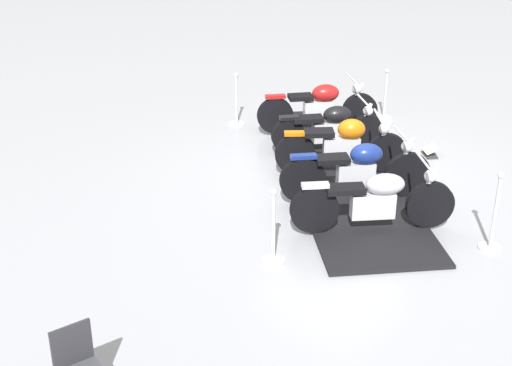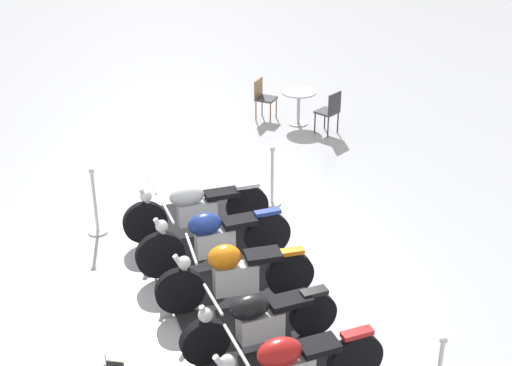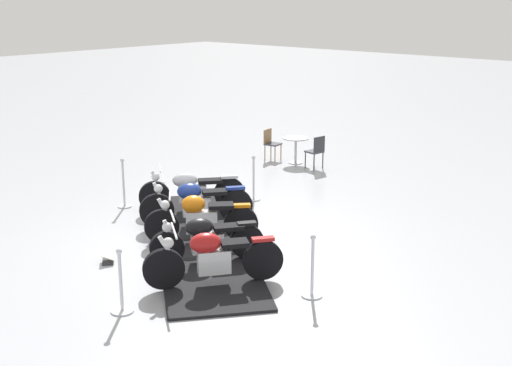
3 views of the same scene
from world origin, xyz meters
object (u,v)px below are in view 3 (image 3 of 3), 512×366
motorcycle_maroon (212,256)px  stanchion_right_front (124,191)px  cafe_chair_near_table (271,142)px  motorcycle_copper (200,217)px  info_placard (108,259)px  stanchion_right_rear (121,293)px  motorcycle_chrome (191,189)px  cafe_chair_across_table (316,150)px  cafe_table (296,144)px  stanchion_left_front (254,186)px  motorcycle_navy (195,202)px  motorcycle_black (206,238)px  stanchion_left_rear (312,277)px

motorcycle_maroon → stanchion_right_front: bearing=-75.1°
motorcycle_maroon → cafe_chair_near_table: motorcycle_maroon is taller
motorcycle_copper → info_placard: (0.60, 1.73, -0.47)m
stanchion_right_rear → cafe_chair_near_table: 9.92m
motorcycle_chrome → motorcycle_copper: (-1.54, 1.23, 0.02)m
cafe_chair_across_table → stanchion_right_rear: bearing=117.2°
motorcycle_maroon → stanchion_right_rear: bearing=21.1°
info_placard → cafe_table: (1.88, -7.96, 0.49)m
motorcycle_copper → stanchion_left_front: bearing=-115.7°
motorcycle_navy → motorcycle_maroon: 2.96m
stanchion_right_front → stanchion_right_rear: bearing=141.3°
motorcycle_navy → stanchion_left_front: size_ratio=1.80×
stanchion_right_front → cafe_chair_near_table: stanchion_right_front is taller
stanchion_right_front → info_placard: (-2.34, 2.23, -0.32)m
motorcycle_navy → info_placard: 2.40m
motorcycle_black → motorcycle_maroon: bearing=86.7°
motorcycle_navy → stanchion_right_rear: (-1.90, 3.38, -0.23)m
stanchion_right_front → cafe_chair_across_table: (-1.28, -5.60, 0.15)m
motorcycle_copper → motorcycle_maroon: 1.98m
motorcycle_copper → info_placard: 1.89m
motorcycle_navy → stanchion_left_rear: bearing=112.0°
motorcycle_black → cafe_chair_near_table: size_ratio=1.96×
cafe_chair_near_table → motorcycle_copper: bearing=-70.4°
stanchion_right_front → cafe_chair_near_table: (0.34, -5.61, 0.14)m
motorcycle_black → info_placard: bearing=-15.1°
motorcycle_chrome → motorcycle_copper: motorcycle_chrome is taller
motorcycle_black → stanchion_right_front: bearing=-70.8°
cafe_table → cafe_chair_near_table: 0.82m
stanchion_right_front → stanchion_left_rear: stanchion_right_front is taller
stanchion_right_rear → info_placard: bearing=-30.9°
motorcycle_copper → stanchion_left_rear: bearing=124.6°
stanchion_right_rear → motorcycle_chrome: bearing=-56.2°
stanchion_right_front → motorcycle_black: bearing=163.3°
stanchion_right_front → stanchion_left_rear: bearing=170.9°
motorcycle_copper → cafe_chair_near_table: 6.94m
stanchion_left_front → cafe_chair_near_table: (2.20, -3.29, 0.17)m
stanchion_right_front → stanchion_left_front: stanchion_right_front is taller
motorcycle_black → cafe_chair_across_table: 7.14m
motorcycle_chrome → motorcycle_black: motorcycle_chrome is taller
motorcycle_maroon → info_placard: (2.14, 0.49, -0.48)m
motorcycle_black → cafe_table: size_ratio=2.34×
stanchion_right_front → cafe_table: (-0.47, -5.73, 0.17)m
motorcycle_navy → cafe_chair_across_table: (0.90, -5.48, -0.01)m
stanchion_left_rear → cafe_table: size_ratio=1.40×
motorcycle_copper → motorcycle_maroon: (-1.54, 1.24, 0.00)m
cafe_chair_near_table → stanchion_right_front: bearing=-95.2°
motorcycle_chrome → stanchion_left_front: size_ratio=1.75×
motorcycle_maroon → cafe_chair_across_table: size_ratio=2.11×
motorcycle_copper → cafe_table: bearing=-115.2°
motorcycle_chrome → stanchion_left_rear: motorcycle_chrome is taller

